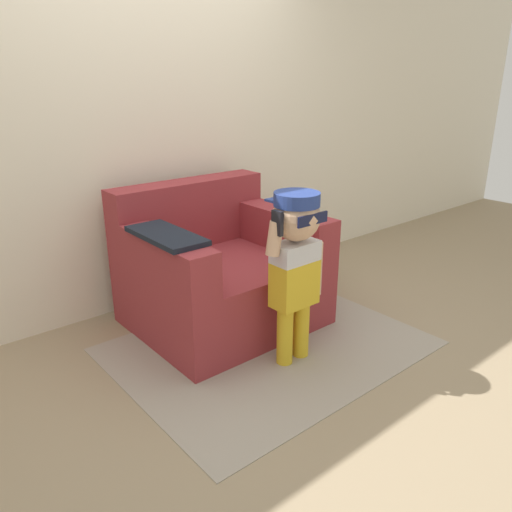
# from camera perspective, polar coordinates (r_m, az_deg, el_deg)

# --- Properties ---
(ground_plane) EXTENTS (10.00, 10.00, 0.00)m
(ground_plane) POSITION_cam_1_polar(r_m,az_deg,el_deg) (3.25, -3.50, -9.30)
(ground_plane) COLOR #998466
(wall_back) EXTENTS (10.00, 0.05, 2.60)m
(wall_back) POSITION_cam_1_polar(r_m,az_deg,el_deg) (3.56, -12.38, 14.94)
(wall_back) COLOR beige
(wall_back) RESTS_ON ground_plane
(armchair) EXTENTS (1.15, 1.00, 0.91)m
(armchair) POSITION_cam_1_polar(r_m,az_deg,el_deg) (3.34, -4.27, -1.93)
(armchair) COLOR maroon
(armchair) RESTS_ON ground_plane
(person_child) EXTENTS (0.41, 0.31, 1.01)m
(person_child) POSITION_cam_1_polar(r_m,az_deg,el_deg) (2.74, 4.55, 0.43)
(person_child) COLOR gold
(person_child) RESTS_ON ground_plane
(side_table) EXTENTS (0.36, 0.36, 0.44)m
(side_table) POSITION_cam_1_polar(r_m,az_deg,el_deg) (3.93, 4.75, 0.28)
(side_table) COLOR beige
(side_table) RESTS_ON ground_plane
(rug) EXTENTS (1.80, 1.40, 0.01)m
(rug) POSITION_cam_1_polar(r_m,az_deg,el_deg) (3.15, 1.49, -10.20)
(rug) COLOR #9E9384
(rug) RESTS_ON ground_plane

